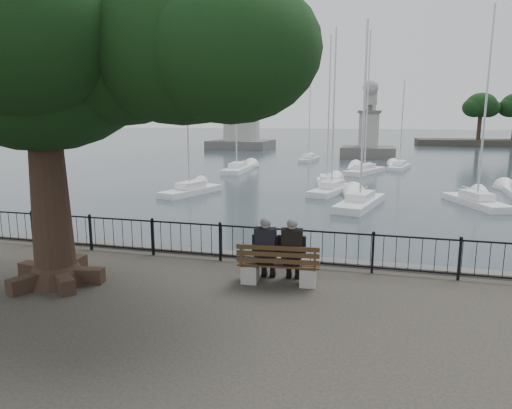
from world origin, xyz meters
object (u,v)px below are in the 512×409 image
(bench, at_px, (279,270))
(tree, at_px, (71,41))
(person_left, at_px, (266,252))
(person_right, at_px, (292,253))
(lighthouse, at_px, (241,71))
(lion_monument, at_px, (369,138))

(bench, relative_size, tree, 0.19)
(person_left, bearing_deg, person_right, 5.02)
(bench, relative_size, lighthouse, 0.07)
(person_right, relative_size, lighthouse, 0.06)
(tree, bearing_deg, person_left, 16.05)
(bench, bearing_deg, person_right, 24.52)
(bench, height_order, lion_monument, lion_monument)
(bench, relative_size, person_right, 1.22)
(person_right, distance_m, lion_monument, 48.64)
(person_left, bearing_deg, lighthouse, 107.01)
(person_left, relative_size, lion_monument, 0.17)
(bench, relative_size, lion_monument, 0.21)
(bench, distance_m, person_left, 0.50)
(person_left, distance_m, lion_monument, 48.71)
(person_right, height_order, lion_monument, lion_monument)
(tree, bearing_deg, person_right, 14.65)
(tree, relative_size, lighthouse, 0.35)
(person_right, height_order, lighthouse, lighthouse)
(bench, distance_m, tree, 6.75)
(bench, distance_m, lighthouse, 64.60)
(person_left, height_order, lion_monument, lion_monument)
(person_right, distance_m, tree, 6.70)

